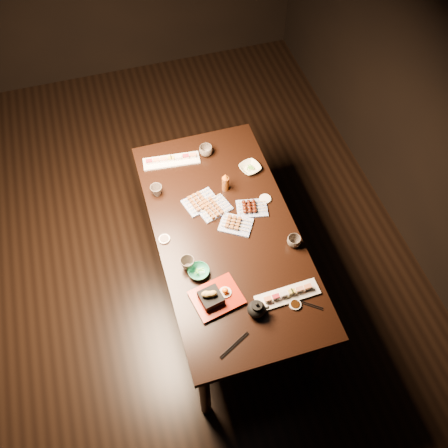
% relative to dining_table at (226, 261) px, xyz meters
% --- Properties ---
extents(ground, '(5.00, 5.00, 0.00)m').
position_rel_dining_table_xyz_m(ground, '(-0.47, 0.30, -0.38)').
color(ground, black).
rests_on(ground, ground).
extents(dining_table, '(0.98, 1.84, 0.75)m').
position_rel_dining_table_xyz_m(dining_table, '(0.00, 0.00, 0.00)').
color(dining_table, black).
rests_on(dining_table, ground).
extents(sushi_platter_near, '(0.39, 0.12, 0.05)m').
position_rel_dining_table_xyz_m(sushi_platter_near, '(0.22, -0.54, 0.40)').
color(sushi_platter_near, white).
rests_on(sushi_platter_near, dining_table).
extents(sushi_platter_far, '(0.41, 0.15, 0.05)m').
position_rel_dining_table_xyz_m(sushi_platter_far, '(-0.20, 0.69, 0.40)').
color(sushi_platter_far, white).
rests_on(sushi_platter_far, dining_table).
extents(yakitori_plate_center, '(0.26, 0.22, 0.06)m').
position_rel_dining_table_xyz_m(yakitori_plate_center, '(-0.10, 0.27, 0.40)').
color(yakitori_plate_center, '#828EB6').
rests_on(yakitori_plate_center, dining_table).
extents(yakitori_plate_right, '(0.25, 0.24, 0.05)m').
position_rel_dining_table_xyz_m(yakitori_plate_right, '(0.07, 0.03, 0.40)').
color(yakitori_plate_right, '#828EB6').
rests_on(yakitori_plate_right, dining_table).
extents(yakitori_plate_left, '(0.25, 0.21, 0.05)m').
position_rel_dining_table_xyz_m(yakitori_plate_left, '(-0.02, 0.20, 0.40)').
color(yakitori_plate_left, '#828EB6').
rests_on(yakitori_plate_left, dining_table).
extents(tsukune_plate, '(0.23, 0.18, 0.05)m').
position_rel_dining_table_xyz_m(tsukune_plate, '(0.22, 0.13, 0.40)').
color(tsukune_plate, '#828EB6').
rests_on(tsukune_plate, dining_table).
extents(edamame_bowl_green, '(0.18, 0.18, 0.04)m').
position_rel_dining_table_xyz_m(edamame_bowl_green, '(-0.25, -0.25, 0.40)').
color(edamame_bowl_green, '#329976').
rests_on(edamame_bowl_green, dining_table).
extents(edamame_bowl_cream, '(0.18, 0.18, 0.03)m').
position_rel_dining_table_xyz_m(edamame_bowl_cream, '(0.31, 0.46, 0.39)').
color(edamame_bowl_cream, '#F9F4CC').
rests_on(edamame_bowl_cream, dining_table).
extents(tempura_tray, '(0.32, 0.28, 0.10)m').
position_rel_dining_table_xyz_m(tempura_tray, '(-0.19, -0.44, 0.43)').
color(tempura_tray, black).
rests_on(tempura_tray, dining_table).
extents(teacup_near_left, '(0.12, 0.12, 0.08)m').
position_rel_dining_table_xyz_m(teacup_near_left, '(-0.30, -0.18, 0.42)').
color(teacup_near_left, '#50463D').
rests_on(teacup_near_left, dining_table).
extents(teacup_mid_right, '(0.09, 0.09, 0.07)m').
position_rel_dining_table_xyz_m(teacup_mid_right, '(0.38, -0.21, 0.41)').
color(teacup_mid_right, '#50463D').
rests_on(teacup_mid_right, dining_table).
extents(teacup_far_left, '(0.08, 0.08, 0.08)m').
position_rel_dining_table_xyz_m(teacup_far_left, '(-0.36, 0.43, 0.41)').
color(teacup_far_left, '#50463D').
rests_on(teacup_far_left, dining_table).
extents(teacup_far_right, '(0.12, 0.12, 0.08)m').
position_rel_dining_table_xyz_m(teacup_far_right, '(0.06, 0.69, 0.41)').
color(teacup_far_right, '#50463D').
rests_on(teacup_far_right, dining_table).
extents(teapot, '(0.16, 0.16, 0.11)m').
position_rel_dining_table_xyz_m(teapot, '(0.00, -0.59, 0.43)').
color(teapot, black).
rests_on(teapot, dining_table).
extents(condiment_bottle, '(0.05, 0.05, 0.15)m').
position_rel_dining_table_xyz_m(condiment_bottle, '(0.10, 0.34, 0.45)').
color(condiment_bottle, '#6C320E').
rests_on(condiment_bottle, dining_table).
extents(sauce_dish_west, '(0.07, 0.07, 0.01)m').
position_rel_dining_table_xyz_m(sauce_dish_west, '(-0.40, 0.06, 0.38)').
color(sauce_dish_west, white).
rests_on(sauce_dish_west, dining_table).
extents(sauce_dish_east, '(0.10, 0.10, 0.01)m').
position_rel_dining_table_xyz_m(sauce_dish_east, '(0.33, 0.18, 0.38)').
color(sauce_dish_east, white).
rests_on(sauce_dish_east, dining_table).
extents(sauce_dish_se, '(0.09, 0.09, 0.01)m').
position_rel_dining_table_xyz_m(sauce_dish_se, '(0.24, -0.61, 0.38)').
color(sauce_dish_se, white).
rests_on(sauce_dish_se, dining_table).
extents(sauce_dish_nw, '(0.10, 0.10, 0.02)m').
position_rel_dining_table_xyz_m(sauce_dish_nw, '(-0.26, 0.71, 0.38)').
color(sauce_dish_nw, white).
rests_on(sauce_dish_nw, dining_table).
extents(chopsticks_near, '(0.20, 0.12, 0.01)m').
position_rel_dining_table_xyz_m(chopsticks_near, '(-0.18, -0.75, 0.38)').
color(chopsticks_near, black).
rests_on(chopsticks_near, dining_table).
extents(chopsticks_se, '(0.17, 0.14, 0.01)m').
position_rel_dining_table_xyz_m(chopsticks_se, '(0.30, -0.62, 0.38)').
color(chopsticks_se, black).
rests_on(chopsticks_se, dining_table).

